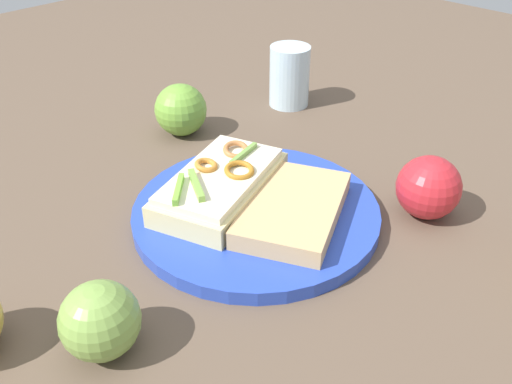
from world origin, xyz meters
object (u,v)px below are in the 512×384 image
object	(u,v)px
apple_4	(429,187)
drinking_glass	(289,76)
bread_slice_side	(293,209)
apple_1	(100,320)
plate	(256,213)
apple_3	(181,110)
sandwich	(221,184)

from	to	relation	value
apple_4	drinking_glass	size ratio (longest dim) A/B	0.77
bread_slice_side	apple_1	size ratio (longest dim) A/B	2.25
plate	apple_1	world-z (taller)	apple_1
bread_slice_side	apple_3	size ratio (longest dim) A/B	2.07
bread_slice_side	apple_1	world-z (taller)	apple_1
plate	apple_4	distance (m)	0.20
sandwich	bread_slice_side	bearing A→B (deg)	-90.23
bread_slice_side	drinking_glass	size ratio (longest dim) A/B	1.63
sandwich	bread_slice_side	world-z (taller)	sandwich
plate	bread_slice_side	xyz separation A→B (m)	(0.01, -0.04, 0.02)
plate	bread_slice_side	size ratio (longest dim) A/B	1.82
bread_slice_side	apple_3	world-z (taller)	apple_3
apple_3	drinking_glass	xyz separation A→B (m)	(0.18, -0.04, 0.01)
drinking_glass	sandwich	bearing A→B (deg)	-153.27
plate	drinking_glass	bearing A→B (deg)	34.79
sandwich	apple_4	xyz separation A→B (m)	(0.16, -0.17, 0.00)
sandwich	apple_1	distance (m)	0.23
apple_1	drinking_glass	distance (m)	0.53
bread_slice_side	drinking_glass	bearing A→B (deg)	16.53
plate	bread_slice_side	bearing A→B (deg)	-70.97
drinking_glass	apple_1	bearing A→B (deg)	-155.59
apple_3	apple_4	distance (m)	0.36
sandwich	drinking_glass	distance (m)	0.30
plate	apple_1	distance (m)	0.23
sandwich	bread_slice_side	xyz separation A→B (m)	(0.03, -0.08, -0.01)
plate	sandwich	bearing A→B (deg)	108.57
sandwich	bread_slice_side	size ratio (longest dim) A/B	1.26
sandwich	apple_1	size ratio (longest dim) A/B	2.83
sandwich	drinking_glass	bearing A→B (deg)	7.70
drinking_glass	apple_3	bearing A→B (deg)	166.70
bread_slice_side	apple_4	world-z (taller)	apple_4
drinking_glass	bread_slice_side	bearing A→B (deg)	-137.73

